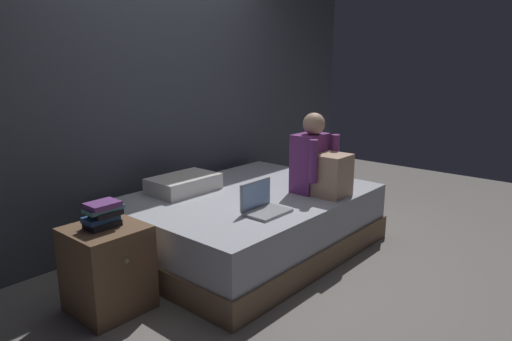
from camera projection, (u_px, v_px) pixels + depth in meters
name	position (u px, v px, depth m)	size (l,w,h in m)	color
ground_plane	(262.00, 266.00, 3.53)	(8.00, 8.00, 0.00)	gray
wall_back	(157.00, 84.00, 3.97)	(5.60, 0.10, 2.70)	#424751
bed	(250.00, 221.00, 3.81)	(2.00, 1.50, 0.49)	#7A6047
nightstand	(108.00, 268.00, 2.87)	(0.44, 0.46, 0.55)	brown
person_sitting	(319.00, 163.00, 3.69)	(0.39, 0.44, 0.66)	#75337A
laptop	(263.00, 205.00, 3.26)	(0.32, 0.23, 0.22)	#9EA0A5
pillow	(184.00, 184.00, 3.79)	(0.56, 0.36, 0.13)	silver
book_stack	(103.00, 215.00, 2.79)	(0.23, 0.17, 0.16)	black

